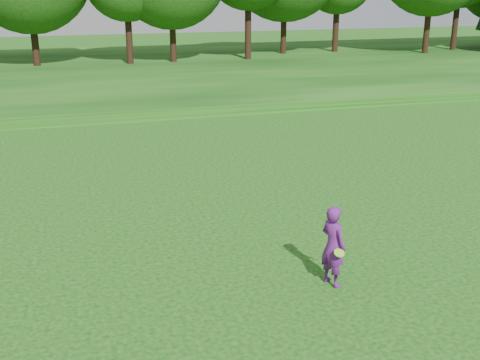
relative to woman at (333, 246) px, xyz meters
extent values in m
plane|color=#0D3D0B|center=(-1.47, -1.39, -0.94)|extent=(140.00, 140.00, 0.00)
cube|color=#0D3D0B|center=(-1.47, 32.61, -0.64)|extent=(130.00, 30.00, 0.60)
cube|color=gray|center=(-1.47, 18.61, -0.92)|extent=(130.00, 1.60, 0.04)
imported|color=#621B79|center=(0.00, 0.00, 0.00)|extent=(0.66, 0.80, 1.88)
cylinder|color=#90EA24|center=(0.00, -0.33, -0.02)|extent=(0.24, 0.23, 0.12)
camera|label=1|loc=(-5.41, -11.16, 5.62)|focal=45.00mm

